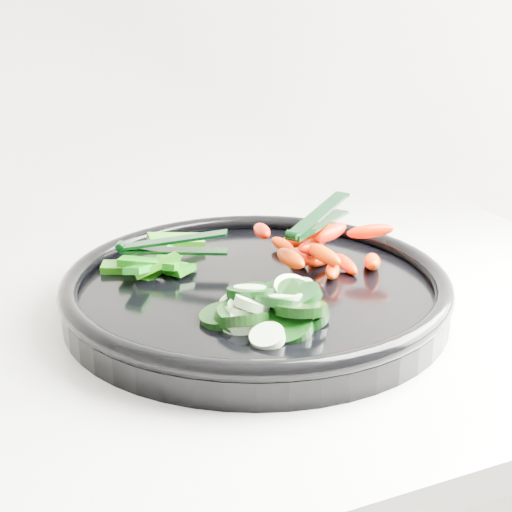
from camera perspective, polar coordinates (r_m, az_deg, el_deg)
name	(u,v)px	position (r m, az deg, el deg)	size (l,w,h in m)	color
veggie_tray	(256,289)	(0.69, 0.00, -2.68)	(0.46, 0.46, 0.04)	black
cucumber_pile	(264,309)	(0.62, 0.64, -4.26)	(0.12, 0.13, 0.04)	black
carrot_pile	(318,247)	(0.74, 5.01, 0.71)	(0.14, 0.14, 0.05)	red
pepper_pile	(158,262)	(0.73, -7.82, -0.49)	(0.12, 0.10, 0.03)	#0C6B0A
tong_carrot	(317,220)	(0.73, 4.92, 2.88)	(0.10, 0.08, 0.02)	black
tong_pepper	(170,246)	(0.73, -6.88, 0.84)	(0.11, 0.06, 0.02)	black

